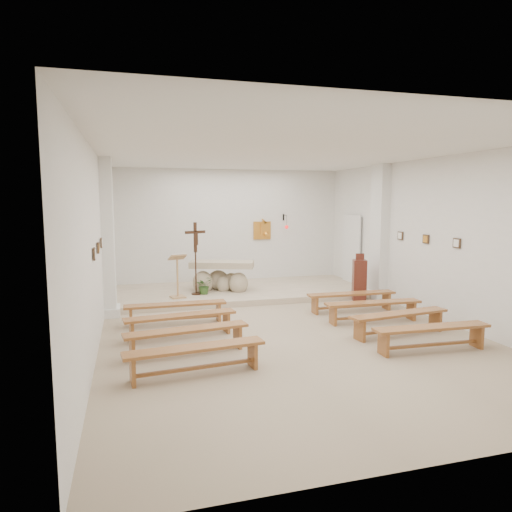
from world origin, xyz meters
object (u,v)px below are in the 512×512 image
object	(u,v)px
altar	(221,278)
lectern	(178,276)
bench_right_second	(373,307)
bench_right_third	(399,318)
bench_right_fourth	(432,332)
bench_left_third	(187,335)
crucifix_stand	(196,253)
bench_left_fourth	(195,354)
bench_left_front	(176,308)
bench_left_second	(181,320)
bench_right_front	(351,297)
donation_pedestal	(359,280)

from	to	relation	value
altar	lectern	size ratio (longest dim) A/B	1.60
bench_right_second	bench_right_third	distance (m)	0.98
bench_right_second	bench_right_fourth	size ratio (longest dim) A/B	1.00
bench_right_second	bench_left_third	bearing A→B (deg)	-163.85
crucifix_stand	bench_left_fourth	xyz separation A→B (m)	(-0.74, -5.12, -0.90)
bench_left_front	bench_left_second	size ratio (longest dim) A/B	0.99
altar	bench_left_front	distance (m)	2.93
crucifix_stand	bench_right_front	bearing A→B (deg)	-53.93
altar	bench_left_second	world-z (taller)	altar
bench_left_front	bench_right_third	world-z (taller)	same
crucifix_stand	bench_right_third	bearing A→B (deg)	-71.86
bench_right_fourth	bench_right_third	bearing A→B (deg)	92.02
crucifix_stand	bench_left_fourth	world-z (taller)	crucifix_stand
lectern	bench_left_front	xyz separation A→B (m)	(-0.24, -1.89, -0.38)
lectern	altar	bearing A→B (deg)	14.84
bench_right_front	bench_right_third	bearing A→B (deg)	-88.50
bench_right_second	bench_left_third	size ratio (longest dim) A/B	0.99
bench_left_front	bench_left_second	world-z (taller)	same
altar	bench_left_front	size ratio (longest dim) A/B	0.86
donation_pedestal	bench_right_fourth	world-z (taller)	donation_pedestal
bench_right_second	bench_left_fourth	size ratio (longest dim) A/B	0.99
altar	bench_right_third	bearing A→B (deg)	-40.23
donation_pedestal	bench_left_front	xyz separation A→B (m)	(-4.80, -1.02, -0.21)
bench_left_third	bench_right_third	size ratio (longest dim) A/B	1.00
bench_right_third	altar	bearing A→B (deg)	112.67
bench_right_fourth	bench_right_front	bearing A→B (deg)	92.02
donation_pedestal	bench_left_third	xyz separation A→B (m)	(-4.80, -2.97, -0.21)
donation_pedestal	bench_right_second	size ratio (longest dim) A/B	0.58
bench_right_second	bench_left_fourth	bearing A→B (deg)	-151.67
bench_right_second	bench_right_fourth	xyz separation A→B (m)	(-0.00, -1.96, 0.00)
altar	bench_left_third	distance (m)	4.72
bench_right_third	donation_pedestal	bearing A→B (deg)	68.73
lectern	bench_left_third	world-z (taller)	lectern
bench_left_front	bench_left_fourth	world-z (taller)	same
donation_pedestal	bench_right_second	distance (m)	2.14
donation_pedestal	bench_right_third	xyz separation A→B (m)	(-0.74, -2.97, -0.21)
altar	bench_left_third	bearing A→B (deg)	-88.44
altar	bench_right_second	world-z (taller)	altar
crucifix_stand	bench_right_fourth	distance (m)	6.17
bench_left_third	bench_right_third	bearing A→B (deg)	-7.96
lectern	bench_left_second	xyz separation A→B (m)	(-0.24, -2.87, -0.38)
crucifix_stand	altar	bearing A→B (deg)	4.23
crucifix_stand	bench_left_front	world-z (taller)	crucifix_stand
bench_right_third	bench_left_second	bearing A→B (deg)	159.19
bench_right_third	bench_left_fourth	world-z (taller)	same
bench_right_fourth	crucifix_stand	bearing A→B (deg)	124.96
bench_left_second	bench_left_third	size ratio (longest dim) A/B	1.00
bench_left_second	bench_right_third	size ratio (longest dim) A/B	1.00
altar	bench_right_fourth	xyz separation A→B (m)	(2.58, -5.46, -0.15)
bench_left_front	bench_left_second	distance (m)	0.98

